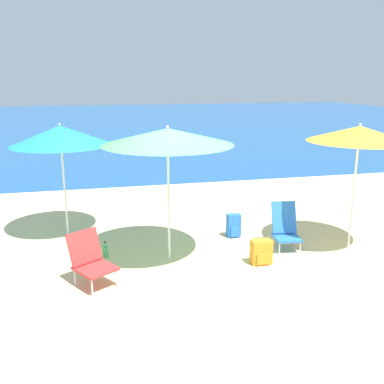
{
  "coord_description": "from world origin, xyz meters",
  "views": [
    {
      "loc": [
        -1.32,
        -5.88,
        2.87
      ],
      "look_at": [
        0.31,
        1.02,
        1.0
      ],
      "focal_mm": 40.0,
      "sensor_mm": 36.0,
      "label": 1
    }
  ],
  "objects_px": {
    "beach_umbrella_teal": "(60,135)",
    "beach_chair_red": "(90,259)",
    "beach_umbrella_yellow": "(359,134)",
    "backpack_blue": "(234,226)",
    "beach_umbrella_green": "(168,137)",
    "water_bottle": "(105,251)",
    "backpack_orange": "(261,252)",
    "beach_chair_blue": "(285,227)"
  },
  "relations": [
    {
      "from": "backpack_blue",
      "to": "water_bottle",
      "type": "bearing_deg",
      "value": -170.13
    },
    {
      "from": "water_bottle",
      "to": "backpack_orange",
      "type": "bearing_deg",
      "value": -19.28
    },
    {
      "from": "beach_umbrella_green",
      "to": "beach_umbrella_teal",
      "type": "bearing_deg",
      "value": 135.67
    },
    {
      "from": "beach_umbrella_green",
      "to": "backpack_blue",
      "type": "relative_size",
      "value": 5.01
    },
    {
      "from": "beach_chair_red",
      "to": "beach_chair_blue",
      "type": "relative_size",
      "value": 0.97
    },
    {
      "from": "beach_chair_blue",
      "to": "beach_chair_red",
      "type": "bearing_deg",
      "value": -160.99
    },
    {
      "from": "beach_umbrella_teal",
      "to": "beach_chair_red",
      "type": "xyz_separation_m",
      "value": [
        0.42,
        -2.21,
        -1.5
      ]
    },
    {
      "from": "beach_umbrella_teal",
      "to": "backpack_blue",
      "type": "xyz_separation_m",
      "value": [
        3.04,
        -0.87,
        -1.68
      ]
    },
    {
      "from": "beach_umbrella_yellow",
      "to": "backpack_blue",
      "type": "bearing_deg",
      "value": 151.05
    },
    {
      "from": "beach_umbrella_green",
      "to": "beach_umbrella_yellow",
      "type": "height_order",
      "value": "beach_umbrella_green"
    },
    {
      "from": "beach_umbrella_yellow",
      "to": "water_bottle",
      "type": "relative_size",
      "value": 8.05
    },
    {
      "from": "beach_umbrella_teal",
      "to": "beach_chair_red",
      "type": "relative_size",
      "value": 2.73
    },
    {
      "from": "beach_umbrella_green",
      "to": "backpack_blue",
      "type": "distance_m",
      "value": 2.39
    },
    {
      "from": "beach_umbrella_teal",
      "to": "backpack_orange",
      "type": "bearing_deg",
      "value": -34.68
    },
    {
      "from": "beach_umbrella_teal",
      "to": "beach_chair_red",
      "type": "distance_m",
      "value": 2.71
    },
    {
      "from": "beach_umbrella_teal",
      "to": "backpack_blue",
      "type": "distance_m",
      "value": 3.58
    },
    {
      "from": "beach_umbrella_teal",
      "to": "beach_umbrella_green",
      "type": "bearing_deg",
      "value": -44.33
    },
    {
      "from": "beach_umbrella_yellow",
      "to": "backpack_orange",
      "type": "height_order",
      "value": "beach_umbrella_yellow"
    },
    {
      "from": "beach_umbrella_teal",
      "to": "backpack_blue",
      "type": "relative_size",
      "value": 4.82
    },
    {
      "from": "beach_umbrella_green",
      "to": "beach_chair_red",
      "type": "relative_size",
      "value": 2.84
    },
    {
      "from": "beach_chair_blue",
      "to": "beach_umbrella_green",
      "type": "bearing_deg",
      "value": -170.13
    },
    {
      "from": "beach_umbrella_teal",
      "to": "backpack_orange",
      "type": "xyz_separation_m",
      "value": [
        3.08,
        -2.13,
        -1.7
      ]
    },
    {
      "from": "beach_chair_red",
      "to": "water_bottle",
      "type": "height_order",
      "value": "beach_chair_red"
    },
    {
      "from": "beach_chair_blue",
      "to": "backpack_orange",
      "type": "bearing_deg",
      "value": -131.94
    },
    {
      "from": "beach_umbrella_yellow",
      "to": "beach_chair_red",
      "type": "height_order",
      "value": "beach_umbrella_yellow"
    },
    {
      "from": "water_bottle",
      "to": "beach_chair_blue",
      "type": "bearing_deg",
      "value": -5.33
    },
    {
      "from": "beach_umbrella_yellow",
      "to": "backpack_orange",
      "type": "distance_m",
      "value": 2.53
    },
    {
      "from": "beach_umbrella_yellow",
      "to": "beach_chair_blue",
      "type": "bearing_deg",
      "value": 165.19
    },
    {
      "from": "backpack_orange",
      "to": "beach_umbrella_yellow",
      "type": "bearing_deg",
      "value": 8.83
    },
    {
      "from": "beach_chair_red",
      "to": "backpack_orange",
      "type": "relative_size",
      "value": 1.95
    },
    {
      "from": "beach_umbrella_teal",
      "to": "beach_umbrella_yellow",
      "type": "distance_m",
      "value": 5.18
    },
    {
      "from": "beach_umbrella_yellow",
      "to": "backpack_orange",
      "type": "relative_size",
      "value": 5.48
    },
    {
      "from": "beach_umbrella_green",
      "to": "beach_umbrella_yellow",
      "type": "relative_size",
      "value": 1.01
    },
    {
      "from": "backpack_blue",
      "to": "beach_chair_blue",
      "type": "bearing_deg",
      "value": -44.93
    },
    {
      "from": "beach_chair_red",
      "to": "backpack_blue",
      "type": "relative_size",
      "value": 1.77
    },
    {
      "from": "beach_umbrella_yellow",
      "to": "backpack_blue",
      "type": "height_order",
      "value": "beach_umbrella_yellow"
    },
    {
      "from": "beach_umbrella_teal",
      "to": "beach_umbrella_yellow",
      "type": "xyz_separation_m",
      "value": [
        4.83,
        -1.86,
        0.11
      ]
    },
    {
      "from": "beach_umbrella_yellow",
      "to": "backpack_blue",
      "type": "relative_size",
      "value": 4.97
    },
    {
      "from": "beach_umbrella_green",
      "to": "backpack_orange",
      "type": "height_order",
      "value": "beach_umbrella_green"
    },
    {
      "from": "beach_umbrella_teal",
      "to": "backpack_blue",
      "type": "height_order",
      "value": "beach_umbrella_teal"
    },
    {
      "from": "beach_umbrella_teal",
      "to": "water_bottle",
      "type": "relative_size",
      "value": 7.81
    },
    {
      "from": "beach_umbrella_green",
      "to": "water_bottle",
      "type": "xyz_separation_m",
      "value": [
        -1.02,
        0.35,
        -1.92
      ]
    }
  ]
}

